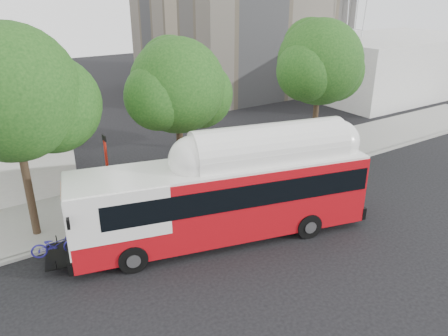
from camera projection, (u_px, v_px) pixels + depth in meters
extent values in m
plane|color=black|center=(259.00, 232.00, 20.98)|extent=(120.00, 120.00, 0.00)
cube|color=gray|center=(193.00, 183.00, 25.97)|extent=(60.00, 5.00, 0.15)
cube|color=gray|center=(216.00, 200.00, 23.96)|extent=(60.00, 0.30, 0.15)
cube|color=maroon|center=(167.00, 214.00, 22.45)|extent=(10.00, 0.32, 0.16)
cylinder|color=#2D2116|center=(26.00, 177.00, 19.51)|extent=(0.36, 0.36, 6.08)
sphere|color=#153D11|center=(10.00, 93.00, 18.04)|extent=(5.80, 5.80, 5.80)
sphere|color=#153D11|center=(52.00, 105.00, 19.30)|extent=(4.35, 4.35, 4.35)
cylinder|color=#2D2116|center=(180.00, 147.00, 24.06)|extent=(0.36, 0.36, 5.44)
sphere|color=#153D11|center=(178.00, 86.00, 22.74)|extent=(5.00, 5.00, 5.00)
sphere|color=#153D11|center=(199.00, 94.00, 23.85)|extent=(3.75, 3.75, 3.75)
cylinder|color=#2D2116|center=(315.00, 117.00, 28.88)|extent=(0.36, 0.36, 5.76)
sphere|color=#153D11|center=(320.00, 62.00, 27.49)|extent=(5.40, 5.40, 5.40)
sphere|color=#153D11|center=(333.00, 71.00, 28.67)|extent=(4.05, 4.05, 4.05)
cube|color=silver|center=(390.00, 65.00, 47.30)|extent=(20.00, 12.00, 6.00)
cube|color=#AD0C13|center=(222.00, 199.00, 19.81)|extent=(13.67, 6.04, 3.23)
cube|color=black|center=(234.00, 184.00, 19.72)|extent=(12.39, 5.78, 1.06)
cube|color=white|center=(222.00, 165.00, 19.17)|extent=(13.65, 5.95, 0.11)
cube|color=white|center=(269.00, 153.00, 19.73)|extent=(7.45, 3.88, 0.61)
cube|color=black|center=(57.00, 256.00, 18.16)|extent=(1.35, 2.16, 0.07)
imported|color=#261F91|center=(55.00, 245.00, 17.96)|extent=(1.11, 2.02, 1.00)
cylinder|color=#AC1D12|center=(109.00, 184.00, 20.78)|extent=(0.13, 0.13, 4.41)
cube|color=black|center=(104.00, 138.00, 19.88)|extent=(0.06, 0.44, 0.28)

